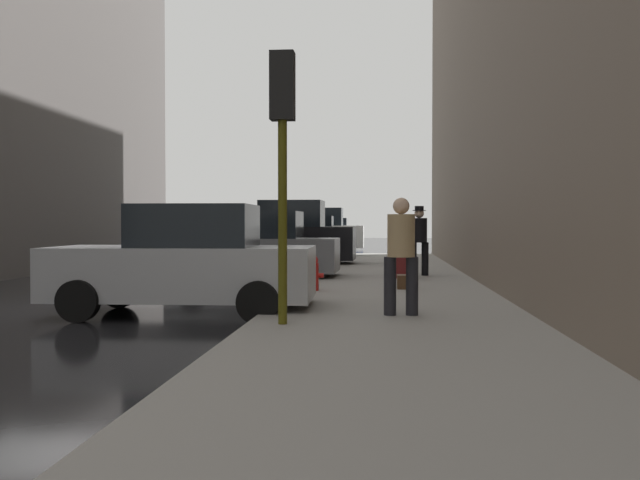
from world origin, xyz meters
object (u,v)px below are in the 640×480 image
Objects in this scene: parked_blue_sedan at (328,234)px; parked_dark_green_sedan at (307,238)px; parked_white_van at (319,232)px; traffic_light at (283,127)px; parked_silver_sedan at (186,263)px; rolling_suitcase at (399,264)px; parked_gray_coupe at (257,248)px; fire_hydrant at (313,273)px; pedestrian_in_tan_coat at (401,250)px; duffel_bag at (405,282)px; parked_black_suv at (288,237)px; pedestrian_with_fedora at (419,237)px.

parked_dark_green_sedan is at bearing -90.00° from parked_blue_sedan.
parked_white_van is (-0.00, 5.66, 0.18)m from parked_dark_green_sedan.
parked_silver_sedan is at bearing 134.08° from traffic_light.
parked_dark_green_sedan is at bearing 90.00° from parked_silver_sedan.
parked_blue_sedan is 24.53m from rolling_suitcase.
traffic_light reaches higher than parked_white_van.
parked_gray_coupe is 1.00× the size of parked_dark_green_sedan.
fire_hydrant is 3.89m from rolling_suitcase.
fire_hydrant is at bearing 114.10° from pedestrian_in_tan_coat.
parked_silver_sedan is 18.53m from parked_dark_green_sedan.
parked_blue_sedan is (-0.00, 11.98, 0.00)m from parked_dark_green_sedan.
parked_blue_sedan is 27.39m from duffel_bag.
parked_black_suv reaches higher than parked_silver_sedan.
traffic_light is (1.85, -32.43, 1.91)m from parked_blue_sedan.
pedestrian_in_tan_coat is (3.44, -25.07, 0.07)m from parked_white_van.
parked_dark_green_sedan is 11.98m from parked_blue_sedan.
pedestrian_with_fedora reaches higher than parked_dark_green_sedan.
parked_blue_sedan is at bearing 99.94° from pedestrian_with_fedora.
parked_black_suv is 14.61m from traffic_light.
traffic_light reaches higher than parked_black_suv.
parked_silver_sedan is 1.00× the size of parked_blue_sedan.
pedestrian_in_tan_coat reaches higher than parked_blue_sedan.
pedestrian_in_tan_coat is at bearing -91.14° from rolling_suitcase.
parked_white_van is at bearing 99.91° from duffel_bag.
parked_dark_green_sedan is 5.67m from parked_white_van.
traffic_light is at bearing -82.66° from parked_black_suv.
parked_black_suv reaches higher than duffel_bag.
traffic_light reaches higher than parked_silver_sedan.
parked_dark_green_sedan reaches higher than fire_hydrant.
rolling_suitcase is (3.59, -0.33, -0.36)m from parked_gray_coupe.
parked_silver_sedan is 12.48m from parked_black_suv.
pedestrian_with_fedora is at bearing -52.89° from parked_black_suv.
pedestrian_in_tan_coat is 4.33m from duffel_bag.
parked_black_suv is at bearing -90.00° from parked_white_van.
fire_hydrant is 0.41× the size of pedestrian_in_tan_coat.
parked_gray_coupe is at bearing -90.00° from parked_black_suv.
fire_hydrant is (1.80, -3.78, -0.35)m from parked_gray_coupe.
parked_white_van reaches higher than duffel_bag.
traffic_light is 2.52m from pedestrian_in_tan_coat.
rolling_suitcase is (3.59, -6.23, -0.54)m from parked_black_suv.
rolling_suitcase is at bearing -5.23° from parked_gray_coupe.
parked_gray_coupe is 8.21m from pedestrian_in_tan_coat.
parked_black_suv is 6.59× the size of fire_hydrant.
pedestrian_in_tan_coat is (-0.67, -7.92, -0.03)m from pedestrian_with_fedora.
parked_black_suv is at bearing -90.00° from parked_dark_green_sedan.
pedestrian_with_fedora is at bearing -70.30° from parked_dark_green_sedan.
traffic_light is at bearing -45.92° from parked_silver_sedan.
pedestrian_in_tan_coat is (3.44, -19.40, 0.26)m from parked_dark_green_sedan.
traffic_light is 8.18× the size of duffel_bag.
parked_silver_sedan is 1.00× the size of parked_gray_coupe.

